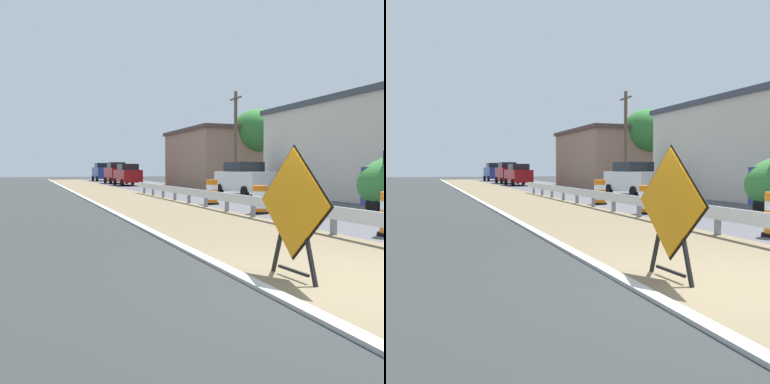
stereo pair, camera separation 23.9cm
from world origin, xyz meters
TOP-DOWN VIEW (x-y plane):
  - ground_plane at (0.00, 0.00)m, footprint 160.00×160.00m
  - median_dirt_strip at (0.90, 0.00)m, footprint 4.20×120.00m
  - curb_near_edge at (-1.30, 0.00)m, footprint 0.20×120.00m
  - warning_sign_diamond at (-0.59, 0.35)m, footprint 0.14×1.71m
  - traffic_barrel_close at (3.58, 8.89)m, footprint 0.65×0.65m
  - traffic_barrel_mid at (3.58, 13.26)m, footprint 0.64×0.64m
  - car_lead_near_lane at (4.69, 41.85)m, footprint 2.04×4.19m
  - car_trailing_near_lane at (7.90, 18.49)m, footprint 2.11×4.83m
  - car_lead_far_lane at (4.86, 51.59)m, footprint 2.23×4.60m
  - car_trailing_far_lane at (4.69, 36.12)m, footprint 2.04×4.62m
  - roadside_shop_far at (12.65, 31.23)m, footprint 8.70×10.81m
  - utility_pole_mid at (10.17, 24.43)m, footprint 0.24×1.80m
  - tree_roadside at (13.08, 26.63)m, footprint 3.86×3.86m

SIDE VIEW (x-z plane):
  - ground_plane at x=0.00m, z-range 0.00..0.00m
  - median_dirt_strip at x=0.90m, z-range 0.00..0.01m
  - curb_near_edge at x=-1.30m, z-range -0.05..0.06m
  - traffic_barrel_close at x=3.58m, z-range -0.05..0.96m
  - traffic_barrel_mid at x=3.58m, z-range -0.05..1.06m
  - car_trailing_near_lane at x=7.90m, z-range 0.00..1.99m
  - car_trailing_far_lane at x=4.69m, z-range 0.00..2.02m
  - warning_sign_diamond at x=-0.59m, z-range 0.06..2.06m
  - car_lead_near_lane at x=4.69m, z-range -0.01..2.22m
  - car_lead_far_lane at x=4.86m, z-range 0.00..2.26m
  - roadside_shop_far at x=12.65m, z-range 0.01..4.99m
  - utility_pole_mid at x=10.17m, z-range 0.15..7.34m
  - tree_roadside at x=13.08m, z-range 1.39..7.70m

